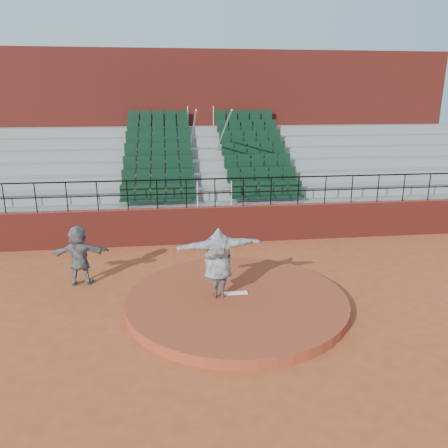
{
  "coord_description": "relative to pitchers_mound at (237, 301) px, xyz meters",
  "views": [
    {
      "loc": [
        -1.57,
        -9.82,
        5.06
      ],
      "look_at": [
        0.0,
        2.5,
        1.4
      ],
      "focal_mm": 35.0,
      "sensor_mm": 36.0,
      "label": 1
    }
  ],
  "objects": [
    {
      "name": "pitcher",
      "position": [
        -0.46,
        0.07,
        1.02
      ],
      "size": [
        2.25,
        0.88,
        1.78
      ],
      "primitive_type": "imported",
      "rotation": [
        0.0,
        0.0,
        3.27
      ],
      "color": "black",
      "rests_on": "pitchers_mound"
    },
    {
      "name": "boundary_wall",
      "position": [
        0.0,
        5.0,
        0.53
      ],
      "size": [
        24.0,
        0.3,
        1.3
      ],
      "primitive_type": "cube",
      "color": "maroon",
      "rests_on": "ground"
    },
    {
      "name": "seating_deck",
      "position": [
        0.0,
        8.65,
        1.31
      ],
      "size": [
        24.0,
        5.97,
        4.63
      ],
      "color": "gray",
      "rests_on": "ground"
    },
    {
      "name": "pitching_rubber",
      "position": [
        0.0,
        0.15,
        0.14
      ],
      "size": [
        0.6,
        0.15,
        0.03
      ],
      "primitive_type": "cube",
      "color": "white",
      "rests_on": "pitchers_mound"
    },
    {
      "name": "wall_railing",
      "position": [
        0.0,
        5.0,
        1.9
      ],
      "size": [
        24.04,
        0.05,
        1.03
      ],
      "color": "black",
      "rests_on": "boundary_wall"
    },
    {
      "name": "fielder",
      "position": [
        -4.1,
        1.85,
        0.72
      ],
      "size": [
        1.57,
        0.5,
        1.7
      ],
      "primitive_type": "imported",
      "rotation": [
        0.0,
        0.0,
        3.14
      ],
      "color": "black",
      "rests_on": "ground"
    },
    {
      "name": "press_box_facade",
      "position": [
        0.0,
        12.6,
        3.43
      ],
      "size": [
        24.0,
        3.0,
        7.1
      ],
      "primitive_type": "cube",
      "color": "maroon",
      "rests_on": "ground"
    },
    {
      "name": "pitchers_mound",
      "position": [
        0.0,
        0.0,
        0.0
      ],
      "size": [
        5.5,
        5.5,
        0.25
      ],
      "primitive_type": "cylinder",
      "color": "#9B3D22",
      "rests_on": "ground"
    },
    {
      "name": "ground",
      "position": [
        0.0,
        0.0,
        -0.12
      ],
      "size": [
        90.0,
        90.0,
        0.0
      ],
      "primitive_type": "plane",
      "color": "#A94B26",
      "rests_on": "ground"
    }
  ]
}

